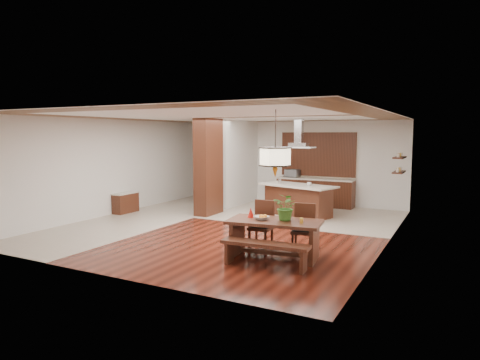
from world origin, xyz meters
The scene contains 25 objects.
room_shell centered at (0.00, 0.00, 2.06)m, with size 9.00×9.04×2.92m.
tile_hallway centered at (-2.75, 0.00, 0.01)m, with size 2.50×9.00×0.01m, color #B8AA99.
tile_kitchen centered at (1.25, 2.50, 0.01)m, with size 5.50×4.00×0.01m, color #B8AA99.
soffit_band centered at (0.00, 0.00, 2.88)m, with size 8.00×9.00×0.02m, color #422610.
partition_pier centered at (-1.40, 1.20, 1.45)m, with size 0.45×1.00×2.90m, color black.
partition_stub centered at (-1.40, 3.30, 1.45)m, with size 0.18×2.40×2.90m, color silver.
hallway_console centered at (-3.81, 0.20, 0.32)m, with size 0.37×0.88×0.63m, color black.
hallway_doorway centered at (-2.70, 4.40, 1.05)m, with size 1.10×0.20×2.10m, color black.
rear_counter centered at (1.00, 4.20, 0.48)m, with size 2.60×0.62×0.95m.
kitchen_window centered at (1.00, 4.46, 1.75)m, with size 2.60×0.08×1.50m, color olive.
shelf_lower centered at (3.87, 2.60, 1.40)m, with size 0.26×0.90×0.04m, color black.
shelf_upper centered at (3.87, 2.60, 1.80)m, with size 0.26×0.90×0.04m, color black.
dining_table centered at (2.19, -2.15, 0.55)m, with size 1.91×1.13×0.75m.
dining_bench centered at (2.28, -2.80, 0.23)m, with size 1.65×0.36×0.46m, color black, non-canonical shape.
dining_chair_left centered at (1.67, -1.67, 0.51)m, with size 0.45×0.45×1.02m, color black, non-canonical shape.
dining_chair_right centered at (2.57, -1.55, 0.50)m, with size 0.44×0.44×1.00m, color black, non-canonical shape.
pendant_lantern centered at (2.19, -2.15, 2.25)m, with size 0.64×0.64×1.31m, color #FFEFC3, non-canonical shape.
foliage_plant centered at (2.40, -2.07, 1.02)m, with size 0.48×0.41×0.53m, color #356C24.
fruit_bowl centered at (1.94, -2.23, 0.79)m, with size 0.29×0.29×0.07m, color beige.
napkin_cone centered at (1.65, -2.11, 0.86)m, with size 0.13×0.13×0.20m, color red.
gold_ornament centered at (2.75, -2.18, 0.80)m, with size 0.07×0.07×0.10m, color gold.
kitchen_island centered at (1.09, 2.24, 0.48)m, with size 2.47×1.61×0.94m.
range_hood centered at (1.09, 2.25, 2.46)m, with size 0.90×0.55×0.87m, color silver, non-canonical shape.
island_cup centered at (1.47, 2.13, 0.99)m, with size 0.13×0.13×0.10m, color silver.
microwave centered at (0.16, 4.21, 1.08)m, with size 0.48×0.33×0.27m, color #B2B4B9.
Camera 1 is at (5.39, -9.77, 2.42)m, focal length 32.00 mm.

